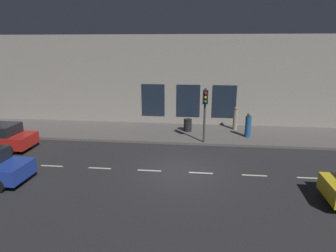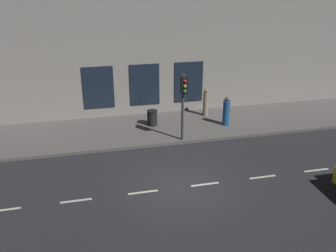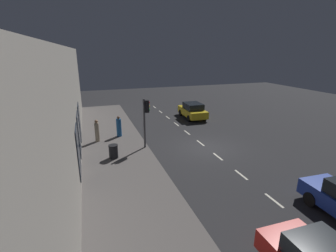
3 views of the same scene
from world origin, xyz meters
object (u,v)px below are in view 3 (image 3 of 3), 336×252
at_px(traffic_light, 146,114).
at_px(pedestrian_1, 119,127).
at_px(parked_car_2, 193,110).
at_px(trash_bin, 113,151).
at_px(pedestrian_0, 97,131).

bearing_deg(traffic_light, pedestrian_1, -62.71).
height_order(parked_car_2, pedestrian_1, pedestrian_1).
relative_size(traffic_light, trash_bin, 3.97).
bearing_deg(traffic_light, pedestrian_0, -35.54).
relative_size(parked_car_2, pedestrian_1, 2.45).
distance_m(parked_car_2, trash_bin, 11.84).
xyz_separation_m(parked_car_2, trash_bin, (8.93, 7.77, -0.20)).
relative_size(traffic_light, pedestrian_1, 2.10).
distance_m(pedestrian_0, pedestrian_1, 1.82).
relative_size(pedestrian_0, trash_bin, 1.91).
bearing_deg(pedestrian_1, trash_bin, 74.07).
height_order(traffic_light, pedestrian_0, traffic_light).
bearing_deg(pedestrian_1, pedestrian_0, 17.09).
xyz_separation_m(pedestrian_0, trash_bin, (-0.80, 3.42, -0.35)).
relative_size(traffic_light, pedestrian_0, 2.08).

